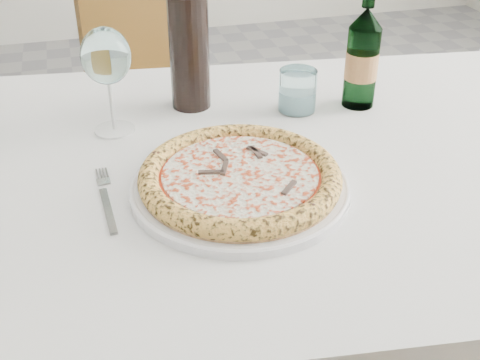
{
  "coord_description": "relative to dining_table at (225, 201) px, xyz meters",
  "views": [
    {
      "loc": [
        -0.37,
        -0.92,
        1.27
      ],
      "look_at": [
        -0.15,
        -0.15,
        0.78
      ],
      "focal_mm": 45.0,
      "sensor_mm": 36.0,
      "label": 1
    }
  ],
  "objects": [
    {
      "name": "wine_bottle",
      "position": [
        -0.01,
        0.23,
        0.22
      ],
      "size": [
        0.08,
        0.08,
        0.32
      ],
      "color": "black",
      "rests_on": "dining_table"
    },
    {
      "name": "beer_bottle",
      "position": [
        0.32,
        0.15,
        0.18
      ],
      "size": [
        0.06,
        0.06,
        0.25
      ],
      "color": "#325A3A",
      "rests_on": "dining_table"
    },
    {
      "name": "dining_table",
      "position": [
        0.0,
        0.0,
        0.0
      ],
      "size": [
        1.62,
        1.08,
        0.76
      ],
      "color": "#573C18",
      "rests_on": "floor"
    },
    {
      "name": "pizza",
      "position": [
        -0.0,
        -0.1,
        0.11
      ],
      "size": [
        0.32,
        0.32,
        0.03
      ],
      "color": "#E8AB65",
      "rests_on": "plate"
    },
    {
      "name": "fork",
      "position": [
        -0.21,
        -0.07,
        0.09
      ],
      "size": [
        0.02,
        0.18,
        0.0
      ],
      "color": "gray",
      "rests_on": "dining_table"
    },
    {
      "name": "plate",
      "position": [
        0.0,
        -0.1,
        0.09
      ],
      "size": [
        0.35,
        0.35,
        0.02
      ],
      "color": "white",
      "rests_on": "dining_table"
    },
    {
      "name": "wine_glass",
      "position": [
        -0.17,
        0.16,
        0.22
      ],
      "size": [
        0.09,
        0.09,
        0.2
      ],
      "color": "silver",
      "rests_on": "dining_table"
    },
    {
      "name": "chair_far",
      "position": [
        0.01,
        0.81,
        -0.14
      ],
      "size": [
        0.49,
        0.49,
        0.93
      ],
      "color": "#573C18",
      "rests_on": "floor"
    },
    {
      "name": "tumbler",
      "position": [
        0.19,
        0.16,
        0.12
      ],
      "size": [
        0.07,
        0.07,
        0.08
      ],
      "color": "white",
      "rests_on": "dining_table"
    }
  ]
}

